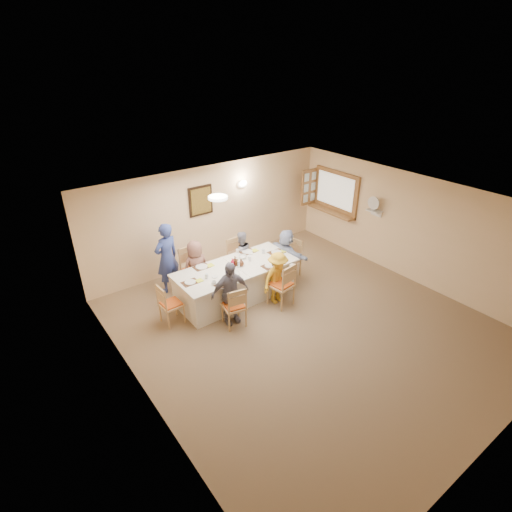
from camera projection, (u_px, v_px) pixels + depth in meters
ground at (306, 326)px, 7.94m from camera, size 7.00×7.00×0.00m
room_walls at (311, 259)px, 7.24m from camera, size 7.00×7.00×7.00m
wall_picture at (201, 201)px, 9.46m from camera, size 0.62×0.05×0.72m
wall_sconce at (243, 184)px, 9.98m from camera, size 0.26×0.09×0.18m
ceiling_light at (218, 198)px, 7.33m from camera, size 0.36×0.36×0.05m
serving_hatch at (336, 192)px, 10.65m from camera, size 0.06×1.50×1.15m
hatch_sill at (331, 212)px, 10.83m from camera, size 0.30×1.50×0.05m
shutter_door at (309, 187)px, 11.06m from camera, size 0.55×0.04×1.00m
fan_shelf at (374, 211)px, 9.70m from camera, size 0.22×0.36×0.03m
desk_fan at (374, 205)px, 9.61m from camera, size 0.30×0.30×0.28m
dining_table at (236, 282)px, 8.71m from camera, size 2.66×1.13×0.76m
chair_back_left at (194, 270)px, 8.90m from camera, size 0.54×0.54×1.03m
chair_back_right at (238, 258)px, 9.56m from camera, size 0.44×0.44×0.91m
chair_front_left at (234, 305)px, 7.79m from camera, size 0.51×0.51×0.90m
chair_front_right at (281, 284)px, 8.40m from camera, size 0.55×0.55×1.00m
chair_left_end at (171, 303)px, 7.85m from camera, size 0.44×0.44×0.89m
chair_right_end at (290, 259)px, 9.49m from camera, size 0.52×0.52×0.92m
diner_back_left at (196, 268)px, 8.76m from camera, size 0.63×0.42×1.26m
diner_back_right at (241, 255)px, 9.42m from camera, size 0.67×0.58×1.16m
diner_front_left at (230, 293)px, 7.77m from camera, size 0.89×0.57×1.34m
diner_front_right at (278, 278)px, 8.44m from camera, size 0.83×0.55×1.18m
diner_right_end at (286, 254)px, 9.35m from camera, size 1.19×0.49×1.24m
caregiver at (167, 258)px, 8.77m from camera, size 0.76×0.64×1.63m
placemat_fl at (223, 283)px, 7.91m from camera, size 0.37×0.28×0.01m
plate_fl at (223, 283)px, 7.91m from camera, size 0.26×0.26×0.02m
napkin_fl at (232, 281)px, 7.97m from camera, size 0.13×0.13×0.01m
placemat_fr at (270, 266)px, 8.55m from camera, size 0.35×0.26×0.01m
plate_fr at (270, 266)px, 8.54m from camera, size 0.23×0.23×0.01m
napkin_fr at (278, 264)px, 8.61m from camera, size 0.15×0.15×0.01m
placemat_bl at (202, 267)px, 8.51m from camera, size 0.34×0.25×0.01m
plate_bl at (202, 267)px, 8.51m from camera, size 0.26×0.26×0.02m
napkin_bl at (210, 265)px, 8.57m from camera, size 0.15×0.15×0.01m
placemat_br at (247, 252)px, 9.15m from camera, size 0.35×0.26×0.01m
plate_br at (247, 251)px, 9.14m from camera, size 0.24×0.24×0.02m
napkin_br at (255, 250)px, 9.20m from camera, size 0.14×0.14×0.01m
placemat_le at (190, 282)px, 7.95m from camera, size 0.33×0.24×0.01m
plate_le at (190, 282)px, 7.94m from camera, size 0.22×0.22×0.01m
napkin_le at (199, 280)px, 8.00m from camera, size 0.14×0.14×0.01m
placemat_re at (276, 252)px, 9.12m from camera, size 0.36×0.27×0.01m
plate_re at (276, 252)px, 9.12m from camera, size 0.24×0.24×0.01m
napkin_re at (284, 251)px, 9.18m from camera, size 0.14×0.14×0.01m
teacup_a at (214, 283)px, 7.86m from camera, size 0.13×0.13×0.08m
teacup_b at (238, 251)px, 9.10m from camera, size 0.12×0.12×0.08m
bowl_a at (234, 274)px, 8.19m from camera, size 0.39×0.39×0.06m
bowl_b at (243, 257)px, 8.87m from camera, size 0.32×0.32×0.06m
condiment_ketchup at (232, 263)px, 8.45m from camera, size 0.14×0.14×0.22m
condiment_brown at (235, 261)px, 8.52m from camera, size 0.14×0.15×0.22m
condiment_malt at (241, 262)px, 8.52m from camera, size 0.18×0.18×0.17m
drinking_glass at (229, 265)px, 8.46m from camera, size 0.07×0.07×0.11m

